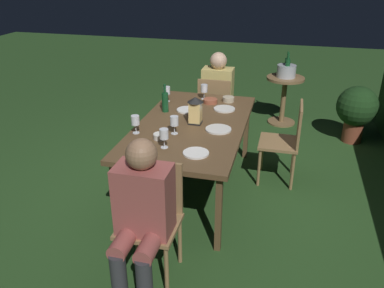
% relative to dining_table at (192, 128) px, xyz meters
% --- Properties ---
extents(ground_plane, '(16.00, 16.00, 0.00)m').
position_rel_dining_table_xyz_m(ground_plane, '(0.00, 0.00, -0.69)').
color(ground_plane, '#26471E').
extents(dining_table, '(1.87, 1.02, 0.74)m').
position_rel_dining_table_xyz_m(dining_table, '(0.00, 0.00, 0.00)').
color(dining_table, brown).
rests_on(dining_table, ground).
extents(chair_side_right_a, '(0.42, 0.40, 0.87)m').
position_rel_dining_table_xyz_m(chair_side_right_a, '(-0.42, 0.90, -0.20)').
color(chair_side_right_a, '#937047').
rests_on(chair_side_right_a, ground).
extents(chair_head_near, '(0.40, 0.42, 0.87)m').
position_rel_dining_table_xyz_m(chair_head_near, '(-1.18, 0.00, -0.20)').
color(chair_head_near, '#937047').
rests_on(chair_head_near, ground).
extents(person_in_mustard, '(0.48, 0.38, 1.15)m').
position_rel_dining_table_xyz_m(person_in_mustard, '(-1.38, 0.00, -0.05)').
color(person_in_mustard, tan).
rests_on(person_in_mustard, ground).
extents(chair_head_far, '(0.40, 0.42, 0.87)m').
position_rel_dining_table_xyz_m(chair_head_far, '(1.18, 0.00, -0.20)').
color(chair_head_far, '#937047').
rests_on(chair_head_far, ground).
extents(person_in_rust, '(0.48, 0.38, 1.15)m').
position_rel_dining_table_xyz_m(person_in_rust, '(1.38, 0.00, -0.05)').
color(person_in_rust, '#9E4C47').
rests_on(person_in_rust, ground).
extents(lantern_centerpiece, '(0.15, 0.15, 0.27)m').
position_rel_dining_table_xyz_m(lantern_centerpiece, '(-0.01, 0.03, 0.20)').
color(lantern_centerpiece, black).
rests_on(lantern_centerpiece, dining_table).
extents(green_bottle_on_table, '(0.07, 0.07, 0.29)m').
position_rel_dining_table_xyz_m(green_bottle_on_table, '(-0.25, -0.35, 0.16)').
color(green_bottle_on_table, '#144723').
rests_on(green_bottle_on_table, dining_table).
extents(wine_glass_a, '(0.08, 0.08, 0.17)m').
position_rel_dining_table_xyz_m(wine_glass_a, '(0.58, -0.09, 0.17)').
color(wine_glass_a, silver).
rests_on(wine_glass_a, dining_table).
extents(wine_glass_b, '(0.08, 0.08, 0.17)m').
position_rel_dining_table_xyz_m(wine_glass_b, '(-0.74, -0.05, 0.17)').
color(wine_glass_b, silver).
rests_on(wine_glass_b, dining_table).
extents(wine_glass_c, '(0.08, 0.08, 0.17)m').
position_rel_dining_table_xyz_m(wine_glass_c, '(0.35, -0.44, 0.17)').
color(wine_glass_c, silver).
rests_on(wine_glass_c, dining_table).
extents(wine_glass_d, '(0.08, 0.08, 0.17)m').
position_rel_dining_table_xyz_m(wine_glass_d, '(-0.56, -0.43, 0.17)').
color(wine_glass_d, silver).
rests_on(wine_glass_d, dining_table).
extents(wine_glass_e, '(0.08, 0.08, 0.17)m').
position_rel_dining_table_xyz_m(wine_glass_e, '(0.28, -0.09, 0.17)').
color(wine_glass_e, silver).
rests_on(wine_glass_e, dining_table).
extents(plate_a, '(0.21, 0.21, 0.01)m').
position_rel_dining_table_xyz_m(plate_a, '(0.63, 0.19, 0.06)').
color(plate_a, white).
rests_on(plate_a, dining_table).
extents(plate_b, '(0.22, 0.22, 0.01)m').
position_rel_dining_table_xyz_m(plate_b, '(-0.33, -0.14, 0.06)').
color(plate_b, white).
rests_on(plate_b, dining_table).
extents(plate_c, '(0.22, 0.22, 0.01)m').
position_rel_dining_table_xyz_m(plate_c, '(-0.45, 0.24, 0.06)').
color(plate_c, silver).
rests_on(plate_c, dining_table).
extents(plate_d, '(0.24, 0.24, 0.01)m').
position_rel_dining_table_xyz_m(plate_d, '(0.10, 0.28, 0.06)').
color(plate_d, silver).
rests_on(plate_d, dining_table).
extents(bowl_olives, '(0.12, 0.12, 0.05)m').
position_rel_dining_table_xyz_m(bowl_olives, '(0.42, -0.19, 0.08)').
color(bowl_olives, silver).
rests_on(bowl_olives, dining_table).
extents(bowl_bread, '(0.15, 0.15, 0.05)m').
position_rel_dining_table_xyz_m(bowl_bread, '(-0.63, 0.05, 0.07)').
color(bowl_bread, '#9E5138').
rests_on(bowl_bread, dining_table).
extents(bowl_salad, '(0.13, 0.13, 0.06)m').
position_rel_dining_table_xyz_m(bowl_salad, '(-0.72, 0.23, 0.08)').
color(bowl_salad, '#BCAD8E').
rests_on(bowl_salad, dining_table).
extents(bowl_dip, '(0.13, 0.13, 0.04)m').
position_rel_dining_table_xyz_m(bowl_dip, '(0.70, -0.19, 0.07)').
color(bowl_dip, '#BCAD8E').
rests_on(bowl_dip, dining_table).
extents(side_table, '(0.52, 0.52, 0.68)m').
position_rel_dining_table_xyz_m(side_table, '(-2.10, 0.81, -0.23)').
color(side_table, brown).
rests_on(side_table, ground).
extents(ice_bucket, '(0.26, 0.26, 0.34)m').
position_rel_dining_table_xyz_m(ice_bucket, '(-2.10, 0.81, 0.10)').
color(ice_bucket, '#B2B7BF').
rests_on(ice_bucket, side_table).
extents(potted_plant_by_hedge, '(0.51, 0.51, 0.74)m').
position_rel_dining_table_xyz_m(potted_plant_by_hedge, '(-1.67, 1.74, -0.24)').
color(potted_plant_by_hedge, brown).
rests_on(potted_plant_by_hedge, ground).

